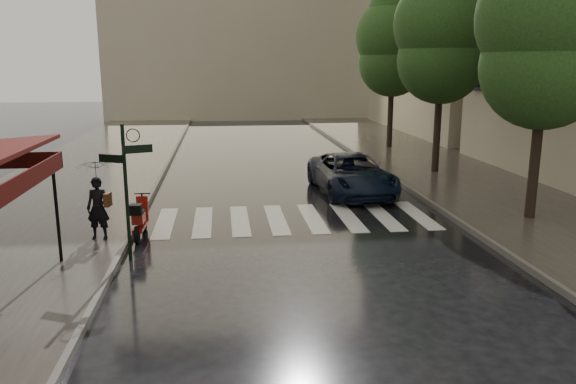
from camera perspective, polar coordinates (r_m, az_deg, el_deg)
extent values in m
plane|color=black|center=(10.50, -11.54, -11.99)|extent=(120.00, 120.00, 0.00)
cube|color=#38332D|center=(22.59, -20.59, 1.04)|extent=(6.00, 60.00, 0.12)
cube|color=#38332D|center=(23.82, 16.35, 1.92)|extent=(5.50, 60.00, 0.12)
cube|color=#595651|center=(22.06, -12.88, 1.32)|extent=(0.12, 60.00, 0.16)
cube|color=#595651|center=(22.87, 9.88, 1.86)|extent=(0.12, 60.00, 0.16)
cube|color=silver|center=(16.19, -12.36, -3.07)|extent=(0.50, 3.20, 0.01)
cube|color=silver|center=(16.11, -8.64, -2.99)|extent=(0.50, 3.20, 0.01)
cube|color=silver|center=(16.11, -4.90, -2.89)|extent=(0.50, 3.20, 0.01)
cube|color=silver|center=(16.17, -1.18, -2.78)|extent=(0.50, 3.20, 0.01)
cube|color=silver|center=(16.31, 2.50, -2.66)|extent=(0.50, 3.20, 0.01)
cube|color=silver|center=(16.50, 6.10, -2.53)|extent=(0.50, 3.20, 0.01)
cube|color=silver|center=(16.77, 9.61, -2.40)|extent=(0.50, 3.20, 0.01)
cube|color=silver|center=(17.09, 12.99, -2.26)|extent=(0.50, 3.20, 0.01)
cube|color=#430E09|center=(9.85, -27.17, -0.39)|extent=(0.04, 7.00, 0.35)
cylinder|color=black|center=(13.13, -22.45, -1.66)|extent=(0.07, 0.07, 2.35)
cylinder|color=black|center=(12.99, -16.09, -0.17)|extent=(0.08, 0.08, 3.10)
cube|color=black|center=(12.77, -15.04, 4.24)|extent=(0.62, 0.26, 0.18)
cube|color=black|center=(12.89, -17.54, 3.27)|extent=(0.56, 0.29, 0.18)
cylinder|color=black|center=(17.02, 23.94, 4.61)|extent=(0.28, 0.28, 4.26)
sphere|color=#163714|center=(16.89, 24.58, 11.51)|extent=(3.40, 3.40, 3.40)
sphere|color=#163714|center=(16.94, 25.00, 15.86)|extent=(3.80, 3.80, 3.80)
cylinder|color=black|center=(23.23, 14.99, 7.48)|extent=(0.28, 0.28, 4.48)
sphere|color=#163714|center=(23.15, 15.31, 12.80)|extent=(3.40, 3.40, 3.40)
sphere|color=#163714|center=(23.19, 15.51, 16.16)|extent=(3.80, 3.80, 3.80)
cylinder|color=black|center=(29.89, 10.39, 8.70)|extent=(0.28, 0.28, 4.37)
sphere|color=#163714|center=(29.82, 10.56, 12.74)|extent=(3.40, 3.40, 3.40)
sphere|color=#163714|center=(29.85, 10.66, 15.28)|extent=(3.80, 3.80, 3.80)
sphere|color=#163714|center=(29.93, 10.77, 17.66)|extent=(2.60, 2.60, 2.60)
imported|color=black|center=(14.59, -18.71, -1.58)|extent=(0.62, 0.45, 1.56)
imported|color=black|center=(14.36, -19.06, 3.04)|extent=(1.05, 1.06, 0.85)
cube|color=#4E2A14|center=(14.46, -17.85, -0.74)|extent=(0.17, 0.31, 0.33)
cylinder|color=black|center=(14.48, -15.09, -4.23)|extent=(0.10, 0.44, 0.44)
cylinder|color=black|center=(15.56, -14.40, -3.01)|extent=(0.10, 0.44, 0.44)
cube|color=maroon|center=(15.02, -14.73, -3.31)|extent=(0.29, 1.19, 0.09)
cube|color=maroon|center=(14.73, -14.94, -2.53)|extent=(0.29, 0.51, 0.26)
cube|color=maroon|center=(15.33, -14.56, -1.64)|extent=(0.30, 0.12, 0.68)
cylinder|color=black|center=(15.32, -14.59, -0.16)|extent=(0.42, 0.04, 0.03)
cube|color=black|center=(14.34, -15.22, -1.73)|extent=(0.30, 0.28, 0.26)
imported|color=black|center=(19.42, 6.48, 1.82)|extent=(2.54, 4.99, 1.35)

